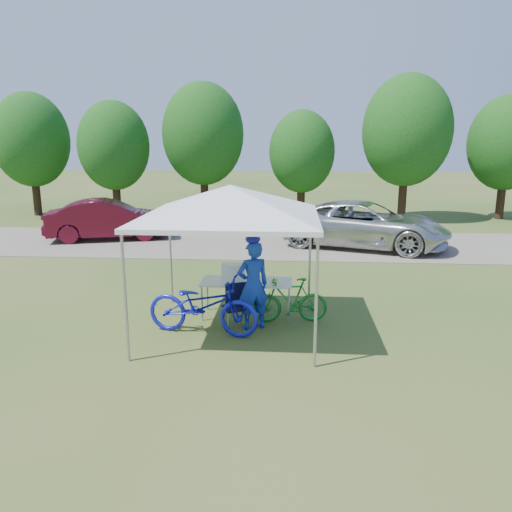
{
  "coord_description": "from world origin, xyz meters",
  "views": [
    {
      "loc": [
        1.11,
        -8.84,
        3.5
      ],
      "look_at": [
        0.32,
        2.0,
        0.97
      ],
      "focal_mm": 35.0,
      "sensor_mm": 36.0,
      "label": 1
    }
  ],
  "objects_px": {
    "cooler": "(234,272)",
    "folding_chair": "(235,302)",
    "folding_table": "(247,283)",
    "sedan": "(109,219)",
    "cyclist": "(253,285)",
    "bike_blue": "(203,305)",
    "minivan": "(365,224)",
    "bike_green": "(290,300)"
  },
  "relations": [
    {
      "from": "cooler",
      "to": "folding_chair",
      "type": "bearing_deg",
      "value": -80.18
    },
    {
      "from": "folding_table",
      "to": "sedan",
      "type": "relative_size",
      "value": 0.42
    },
    {
      "from": "sedan",
      "to": "folding_chair",
      "type": "bearing_deg",
      "value": -162.1
    },
    {
      "from": "cyclist",
      "to": "folding_chair",
      "type": "bearing_deg",
      "value": -40.8
    },
    {
      "from": "cyclist",
      "to": "bike_blue",
      "type": "distance_m",
      "value": 1.01
    },
    {
      "from": "cooler",
      "to": "sedan",
      "type": "height_order",
      "value": "sedan"
    },
    {
      "from": "sedan",
      "to": "cooler",
      "type": "bearing_deg",
      "value": -160.72
    },
    {
      "from": "folding_table",
      "to": "minivan",
      "type": "height_order",
      "value": "minivan"
    },
    {
      "from": "folding_chair",
      "to": "cooler",
      "type": "height_order",
      "value": "cooler"
    },
    {
      "from": "folding_table",
      "to": "cyclist",
      "type": "relative_size",
      "value": 1.07
    },
    {
      "from": "folding_chair",
      "to": "bike_green",
      "type": "relative_size",
      "value": 0.56
    },
    {
      "from": "folding_chair",
      "to": "cooler",
      "type": "bearing_deg",
      "value": 75.77
    },
    {
      "from": "folding_table",
      "to": "folding_chair",
      "type": "height_order",
      "value": "folding_chair"
    },
    {
      "from": "folding_chair",
      "to": "sedan",
      "type": "distance_m",
      "value": 9.85
    },
    {
      "from": "bike_blue",
      "to": "sedan",
      "type": "relative_size",
      "value": 0.49
    },
    {
      "from": "folding_chair",
      "to": "minivan",
      "type": "height_order",
      "value": "minivan"
    },
    {
      "from": "minivan",
      "to": "sedan",
      "type": "relative_size",
      "value": 1.26
    },
    {
      "from": "cooler",
      "to": "sedan",
      "type": "distance_m",
      "value": 9.35
    },
    {
      "from": "bike_blue",
      "to": "bike_green",
      "type": "bearing_deg",
      "value": -54.98
    },
    {
      "from": "bike_blue",
      "to": "sedan",
      "type": "distance_m",
      "value": 9.94
    },
    {
      "from": "folding_chair",
      "to": "bike_blue",
      "type": "xyz_separation_m",
      "value": [
        -0.55,
        -0.45,
        0.07
      ]
    },
    {
      "from": "folding_table",
      "to": "minivan",
      "type": "distance_m",
      "value": 7.72
    },
    {
      "from": "bike_green",
      "to": "sedan",
      "type": "xyz_separation_m",
      "value": [
        -6.52,
        7.89,
        0.29
      ]
    },
    {
      "from": "folding_chair",
      "to": "bike_green",
      "type": "height_order",
      "value": "bike_green"
    },
    {
      "from": "minivan",
      "to": "folding_table",
      "type": "bearing_deg",
      "value": 173.08
    },
    {
      "from": "cooler",
      "to": "minivan",
      "type": "relative_size",
      "value": 0.09
    },
    {
      "from": "bike_green",
      "to": "sedan",
      "type": "bearing_deg",
      "value": -147.49
    },
    {
      "from": "cyclist",
      "to": "minivan",
      "type": "distance_m",
      "value": 8.24
    },
    {
      "from": "folding_chair",
      "to": "cyclist",
      "type": "height_order",
      "value": "cyclist"
    },
    {
      "from": "folding_chair",
      "to": "sedan",
      "type": "xyz_separation_m",
      "value": [
        -5.48,
        8.19,
        0.25
      ]
    },
    {
      "from": "cooler",
      "to": "bike_green",
      "type": "distance_m",
      "value": 1.26
    },
    {
      "from": "folding_chair",
      "to": "sedan",
      "type": "bearing_deg",
      "value": 99.74
    },
    {
      "from": "bike_blue",
      "to": "folding_table",
      "type": "bearing_deg",
      "value": -25.71
    },
    {
      "from": "minivan",
      "to": "sedan",
      "type": "height_order",
      "value": "minivan"
    },
    {
      "from": "cyclist",
      "to": "minivan",
      "type": "bearing_deg",
      "value": -137.04
    },
    {
      "from": "sedan",
      "to": "folding_table",
      "type": "bearing_deg",
      "value": -159.44
    },
    {
      "from": "bike_green",
      "to": "sedan",
      "type": "distance_m",
      "value": 10.24
    },
    {
      "from": "folding_table",
      "to": "cyclist",
      "type": "height_order",
      "value": "cyclist"
    },
    {
      "from": "cooler",
      "to": "bike_blue",
      "type": "distance_m",
      "value": 1.16
    },
    {
      "from": "folding_table",
      "to": "cooler",
      "type": "height_order",
      "value": "cooler"
    },
    {
      "from": "bike_green",
      "to": "minivan",
      "type": "bearing_deg",
      "value": 154.3
    },
    {
      "from": "folding_table",
      "to": "folding_chair",
      "type": "bearing_deg",
      "value": -106.75
    }
  ]
}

